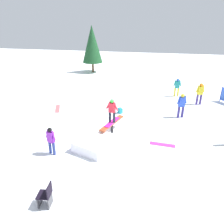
% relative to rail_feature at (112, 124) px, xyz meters
% --- Properties ---
extents(ground_plane, '(60.00, 60.00, 0.00)m').
position_rel_rail_feature_xyz_m(ground_plane, '(0.00, 0.00, -0.57)').
color(ground_plane, white).
extents(rail_feature, '(2.07, 0.95, 0.68)m').
position_rel_rail_feature_xyz_m(rail_feature, '(0.00, 0.00, 0.00)').
color(rail_feature, black).
rests_on(rail_feature, ground).
extents(snow_kicker_ramp, '(2.19, 2.01, 0.50)m').
position_rel_rail_feature_xyz_m(snow_kicker_ramp, '(-1.54, 0.53, -0.33)').
color(snow_kicker_ramp, white).
rests_on(snow_kicker_ramp, ground).
extents(main_rider_on_rail, '(1.36, 0.69, 1.31)m').
position_rel_rail_feature_xyz_m(main_rider_on_rail, '(0.00, 0.00, 0.75)').
color(main_rider_on_rail, '#BF1B8C').
rests_on(main_rider_on_rail, rail_feature).
extents(bystander_yellow, '(0.33, 0.65, 1.59)m').
position_rel_rail_feature_xyz_m(bystander_yellow, '(5.47, -5.30, 0.32)').
color(bystander_yellow, '#3E2F76').
rests_on(bystander_yellow, ground).
extents(bystander_teal, '(0.24, 0.62, 1.45)m').
position_rel_rail_feature_xyz_m(bystander_teal, '(7.01, -3.84, 0.24)').
color(bystander_teal, yellow).
rests_on(bystander_teal, ground).
extents(bystander_blue, '(0.35, 0.64, 1.58)m').
position_rel_rail_feature_xyz_m(bystander_blue, '(2.90, -3.81, 0.31)').
color(bystander_blue, navy).
rests_on(bystander_blue, ground).
extents(bystander_purple, '(0.29, 0.58, 1.36)m').
position_rel_rail_feature_xyz_m(bystander_purple, '(-2.43, 2.33, 0.19)').
color(bystander_purple, navy).
rests_on(bystander_purple, ground).
extents(loose_snowboard_magenta, '(0.37, 1.26, 0.02)m').
position_rel_rail_feature_xyz_m(loose_snowboard_magenta, '(-0.63, -2.69, -0.56)').
color(loose_snowboard_magenta, '#C93091').
rests_on(loose_snowboard_magenta, ground).
extents(loose_snowboard_coral, '(1.42, 0.79, 0.02)m').
position_rel_rail_feature_xyz_m(loose_snowboard_coral, '(2.69, 4.39, -0.56)').
color(loose_snowboard_coral, '#F65C61').
rests_on(loose_snowboard_coral, ground).
extents(loose_snowboard_white, '(0.54, 1.50, 0.02)m').
position_rel_rail_feature_xyz_m(loose_snowboard_white, '(-3.68, -2.77, -0.56)').
color(loose_snowboard_white, silver).
rests_on(loose_snowboard_white, ground).
extents(folding_chair, '(0.49, 0.49, 0.88)m').
position_rel_rail_feature_xyz_m(folding_chair, '(-5.29, 1.18, -0.16)').
color(folding_chair, '#3F3F44').
rests_on(folding_chair, ground).
extents(backpack_on_snow, '(0.37, 0.36, 0.34)m').
position_rel_rail_feature_xyz_m(backpack_on_snow, '(2.82, 0.02, -0.40)').
color(backpack_on_snow, teal).
rests_on(backpack_on_snow, ground).
extents(pine_tree_far, '(2.24, 2.24, 5.10)m').
position_rel_rail_feature_xyz_m(pine_tree_far, '(13.81, 5.00, 2.53)').
color(pine_tree_far, '#4C331E').
rests_on(pine_tree_far, ground).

